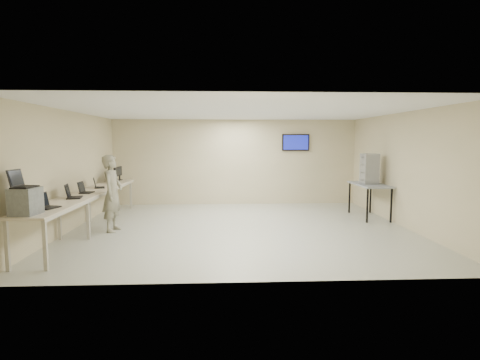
{
  "coord_description": "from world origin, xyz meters",
  "views": [
    {
      "loc": [
        -0.43,
        -8.89,
        2.11
      ],
      "look_at": [
        0.0,
        0.2,
        1.15
      ],
      "focal_mm": 28.0,
      "sensor_mm": 36.0,
      "label": 1
    }
  ],
  "objects_px": {
    "soldier": "(113,193)",
    "side_table": "(370,186)",
    "workbench": "(89,195)",
    "equipment_box": "(26,201)"
  },
  "relations": [
    {
      "from": "soldier",
      "to": "side_table",
      "type": "xyz_separation_m",
      "value": [
        6.59,
        1.25,
        -0.03
      ]
    },
    {
      "from": "workbench",
      "to": "side_table",
      "type": "relative_size",
      "value": 3.86
    },
    {
      "from": "workbench",
      "to": "side_table",
      "type": "distance_m",
      "value": 7.27
    },
    {
      "from": "equipment_box",
      "to": "soldier",
      "type": "distance_m",
      "value": 2.63
    },
    {
      "from": "side_table",
      "to": "soldier",
      "type": "bearing_deg",
      "value": -169.24
    },
    {
      "from": "equipment_box",
      "to": "workbench",
      "type": "bearing_deg",
      "value": 93.76
    },
    {
      "from": "equipment_box",
      "to": "side_table",
      "type": "height_order",
      "value": "equipment_box"
    },
    {
      "from": "soldier",
      "to": "side_table",
      "type": "height_order",
      "value": "soldier"
    },
    {
      "from": "workbench",
      "to": "soldier",
      "type": "relative_size",
      "value": 3.36
    },
    {
      "from": "equipment_box",
      "to": "soldier",
      "type": "height_order",
      "value": "soldier"
    }
  ]
}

